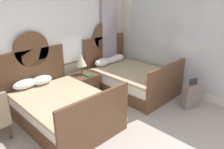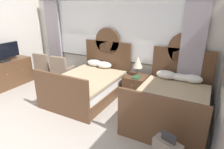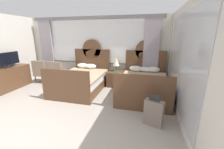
{
  "view_description": "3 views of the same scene",
  "coord_description": "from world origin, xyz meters",
  "px_view_note": "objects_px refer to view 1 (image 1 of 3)",
  "views": [
    {
      "loc": [
        -2.12,
        -0.59,
        2.55
      ],
      "look_at": [
        1.08,
        2.63,
        0.82
      ],
      "focal_mm": 34.16,
      "sensor_mm": 36.0,
      "label": 1
    },
    {
      "loc": [
        2.72,
        -1.05,
        2.41
      ],
      "look_at": [
        0.85,
        2.45,
        0.97
      ],
      "focal_mm": 30.5,
      "sensor_mm": 36.0,
      "label": 2
    },
    {
      "loc": [
        2.16,
        -1.67,
        1.97
      ],
      "look_at": [
        1.08,
        2.65,
        0.72
      ],
      "focal_mm": 22.79,
      "sensor_mm": 36.0,
      "label": 3
    }
  ],
  "objects_px": {
    "table_lamp_on_nightstand": "(81,60)",
    "nightstand_between_beds": "(84,85)",
    "book_on_nightstand": "(88,75)",
    "bed_near_mirror": "(130,78)",
    "suitcase_on_floor": "(191,96)",
    "bed_near_window": "(61,106)"
  },
  "relations": [
    {
      "from": "nightstand_between_beds",
      "to": "suitcase_on_floor",
      "type": "relative_size",
      "value": 0.84
    },
    {
      "from": "table_lamp_on_nightstand",
      "to": "nightstand_between_beds",
      "type": "bearing_deg",
      "value": -95.41
    },
    {
      "from": "suitcase_on_floor",
      "to": "book_on_nightstand",
      "type": "bearing_deg",
      "value": 121.26
    },
    {
      "from": "table_lamp_on_nightstand",
      "to": "bed_near_window",
      "type": "bearing_deg",
      "value": -147.14
    },
    {
      "from": "suitcase_on_floor",
      "to": "bed_near_window",
      "type": "bearing_deg",
      "value": 146.44
    },
    {
      "from": "bed_near_mirror",
      "to": "suitcase_on_floor",
      "type": "bearing_deg",
      "value": -80.64
    },
    {
      "from": "nightstand_between_beds",
      "to": "table_lamp_on_nightstand",
      "type": "xyz_separation_m",
      "value": [
        0.01,
        0.07,
        0.66
      ]
    },
    {
      "from": "suitcase_on_floor",
      "to": "bed_near_mirror",
      "type": "bearing_deg",
      "value": 99.36
    },
    {
      "from": "nightstand_between_beds",
      "to": "book_on_nightstand",
      "type": "bearing_deg",
      "value": -64.94
    },
    {
      "from": "book_on_nightstand",
      "to": "nightstand_between_beds",
      "type": "bearing_deg",
      "value": 115.06
    },
    {
      "from": "nightstand_between_beds",
      "to": "suitcase_on_floor",
      "type": "bearing_deg",
      "value": -59.04
    },
    {
      "from": "bed_near_window",
      "to": "book_on_nightstand",
      "type": "bearing_deg",
      "value": 24.43
    },
    {
      "from": "bed_near_mirror",
      "to": "suitcase_on_floor",
      "type": "distance_m",
      "value": 1.69
    },
    {
      "from": "bed_near_window",
      "to": "bed_near_mirror",
      "type": "distance_m",
      "value": 2.22
    },
    {
      "from": "suitcase_on_floor",
      "to": "table_lamp_on_nightstand",
      "type": "bearing_deg",
      "value": 120.04
    },
    {
      "from": "bed_near_mirror",
      "to": "suitcase_on_floor",
      "type": "height_order",
      "value": "bed_near_mirror"
    },
    {
      "from": "bed_near_window",
      "to": "nightstand_between_beds",
      "type": "distance_m",
      "value": 1.29
    },
    {
      "from": "table_lamp_on_nightstand",
      "to": "suitcase_on_floor",
      "type": "bearing_deg",
      "value": -59.96
    },
    {
      "from": "bed_near_window",
      "to": "bed_near_mirror",
      "type": "xyz_separation_m",
      "value": [
        2.22,
        0.01,
        0.01
      ]
    },
    {
      "from": "nightstand_between_beds",
      "to": "bed_near_mirror",
      "type": "bearing_deg",
      "value": -29.9
    },
    {
      "from": "bed_near_mirror",
      "to": "table_lamp_on_nightstand",
      "type": "bearing_deg",
      "value": 147.15
    },
    {
      "from": "bed_near_mirror",
      "to": "nightstand_between_beds",
      "type": "bearing_deg",
      "value": 150.1
    }
  ]
}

